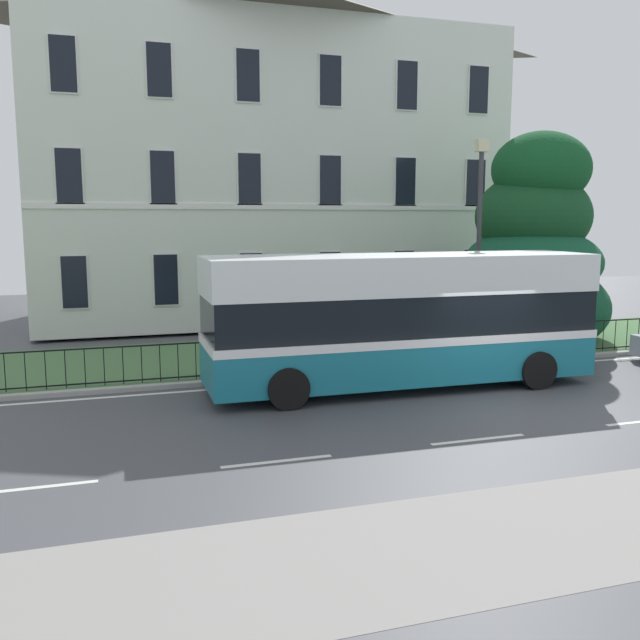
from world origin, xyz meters
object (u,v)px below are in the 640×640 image
(evergreen_tree, at_px, (533,260))
(single_decker_bus, at_px, (401,318))
(georgian_townhouse, at_px, (264,149))
(street_lamp_post, at_px, (479,232))

(evergreen_tree, distance_m, single_decker_bus, 8.60)
(georgian_townhouse, bearing_deg, evergreen_tree, -49.25)
(single_decker_bus, bearing_deg, street_lamp_post, 37.58)
(street_lamp_post, bearing_deg, evergreen_tree, 30.72)
(evergreen_tree, bearing_deg, street_lamp_post, -149.28)
(georgian_townhouse, height_order, single_decker_bus, georgian_townhouse)
(georgian_townhouse, bearing_deg, single_decker_bus, -88.45)
(georgian_townhouse, bearing_deg, street_lamp_post, -68.49)
(evergreen_tree, bearing_deg, georgian_townhouse, 130.75)
(georgian_townhouse, distance_m, street_lamp_post, 11.82)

